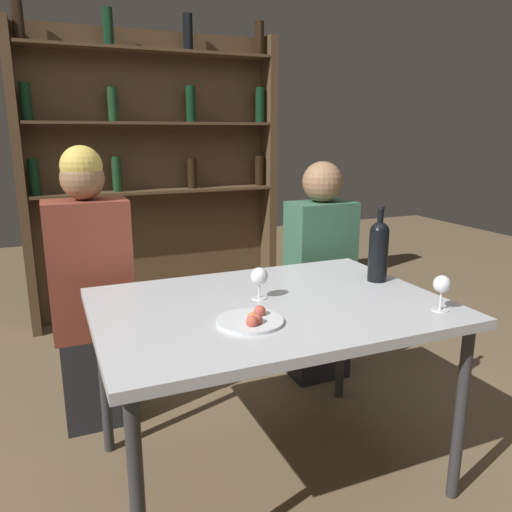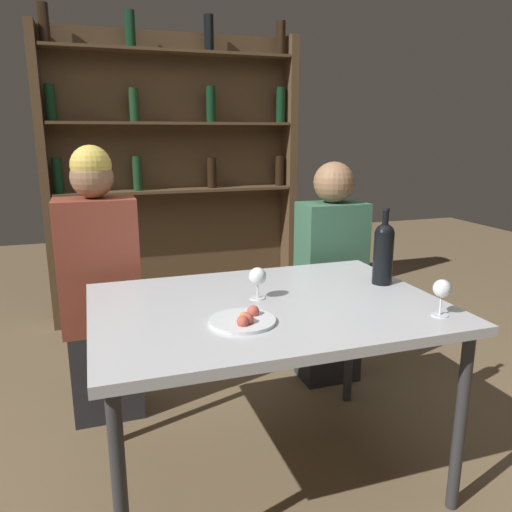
# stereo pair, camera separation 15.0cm
# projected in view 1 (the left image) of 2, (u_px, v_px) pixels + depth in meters

# --- Properties ---
(ground_plane) EXTENTS (10.00, 10.00, 0.00)m
(ground_plane) POSITION_uv_depth(u_px,v_px,m) (269.00, 471.00, 2.07)
(ground_plane) COLOR brown
(dining_table) EXTENTS (1.30, 0.93, 0.74)m
(dining_table) POSITION_uv_depth(u_px,v_px,m) (270.00, 317.00, 1.91)
(dining_table) COLOR #B7BABF
(dining_table) RESTS_ON ground_plane
(wine_rack_wall) EXTENTS (1.84, 0.21, 2.16)m
(wine_rack_wall) POSITION_uv_depth(u_px,v_px,m) (154.00, 168.00, 3.63)
(wine_rack_wall) COLOR #4C3823
(wine_rack_wall) RESTS_ON ground_plane
(wine_bottle) EXTENTS (0.08, 0.08, 0.32)m
(wine_bottle) POSITION_uv_depth(u_px,v_px,m) (379.00, 249.00, 2.14)
(wine_bottle) COLOR black
(wine_bottle) RESTS_ON dining_table
(wine_glass_0) EXTENTS (0.07, 0.07, 0.12)m
(wine_glass_0) POSITION_uv_depth(u_px,v_px,m) (259.00, 277.00, 1.92)
(wine_glass_0) COLOR silver
(wine_glass_0) RESTS_ON dining_table
(wine_glass_1) EXTENTS (0.06, 0.06, 0.13)m
(wine_glass_1) POSITION_uv_depth(u_px,v_px,m) (442.00, 286.00, 1.79)
(wine_glass_1) COLOR silver
(wine_glass_1) RESTS_ON dining_table
(food_plate_0) EXTENTS (0.23, 0.23, 0.05)m
(food_plate_0) POSITION_uv_depth(u_px,v_px,m) (252.00, 320.00, 1.68)
(food_plate_0) COLOR silver
(food_plate_0) RESTS_ON dining_table
(seated_person_left) EXTENTS (0.36, 0.22, 1.31)m
(seated_person_left) POSITION_uv_depth(u_px,v_px,m) (92.00, 295.00, 2.29)
(seated_person_left) COLOR #26262B
(seated_person_left) RESTS_ON ground_plane
(seated_person_right) EXTENTS (0.35, 0.22, 1.22)m
(seated_person_right) POSITION_uv_depth(u_px,v_px,m) (319.00, 277.00, 2.76)
(seated_person_right) COLOR #26262B
(seated_person_right) RESTS_ON ground_plane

